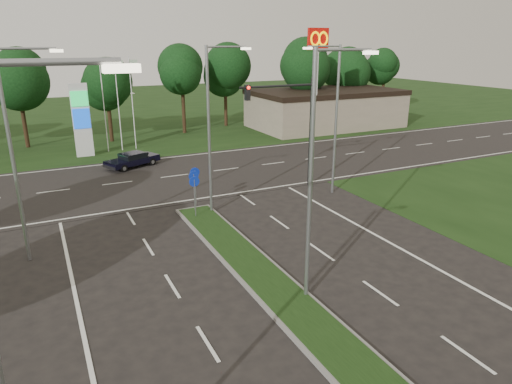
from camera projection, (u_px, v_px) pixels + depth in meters
name	position (u px, v px, depth m)	size (l,w,h in m)	color
verge_far	(98.00, 116.00, 58.64)	(160.00, 50.00, 0.02)	black
cross_road	(161.00, 178.00, 32.19)	(160.00, 12.00, 0.02)	black
median_kerb	(317.00, 330.00, 15.10)	(2.00, 26.00, 0.12)	slate
commercial_building	(325.00, 109.00, 50.96)	(16.00, 9.00, 4.00)	gray
streetlight_median_near	(316.00, 166.00, 15.65)	(2.53, 0.22, 9.00)	gray
streetlight_median_far	(212.00, 122.00, 24.18)	(2.53, 0.22, 9.00)	gray
streetlight_left_near	(5.00, 335.00, 6.66)	(2.53, 0.22, 9.00)	gray
streetlight_left_far	(16.00, 147.00, 18.60)	(2.53, 0.22, 9.00)	gray
streetlight_right_far	(334.00, 113.00, 27.43)	(2.53, 0.22, 9.00)	gray
traffic_signal	(294.00, 117.00, 28.60)	(5.10, 0.42, 7.00)	black
median_signs	(195.00, 183.00, 25.16)	(1.16, 1.76, 2.38)	gray
gas_pylon	(84.00, 118.00, 37.33)	(5.80, 1.26, 8.00)	silver
mcdonalds_sign	(318.00, 54.00, 43.98)	(2.20, 0.47, 10.40)	silver
treeline_far	(114.00, 67.00, 43.68)	(6.00, 6.00, 9.90)	black
navy_sedan	(132.00, 159.00, 34.80)	(4.34, 3.12, 1.10)	black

